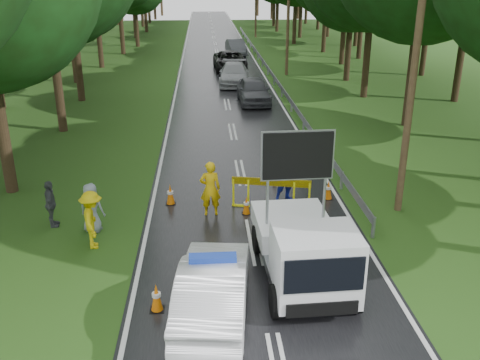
{
  "coord_description": "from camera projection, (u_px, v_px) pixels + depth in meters",
  "views": [
    {
      "loc": [
        -1.42,
        -14.5,
        7.73
      ],
      "look_at": [
        -0.31,
        1.88,
        1.3
      ],
      "focal_mm": 40.0,
      "sensor_mm": 36.0,
      "label": 1
    }
  ],
  "objects": [
    {
      "name": "barrier",
      "position": [
        271.0,
        186.0,
        18.32
      ],
      "size": [
        2.68,
        0.65,
        1.13
      ],
      "rotation": [
        0.0,
        0.0,
        -0.22
      ],
      "color": "#FAFE0D",
      "rests_on": "ground"
    },
    {
      "name": "utility_pole_near",
      "position": [
        415.0,
        62.0,
        16.72
      ],
      "size": [
        1.4,
        0.24,
        10.0
      ],
      "color": "#462D20",
      "rests_on": "ground"
    },
    {
      "name": "cone_near_left",
      "position": [
        157.0,
        298.0,
        12.92
      ],
      "size": [
        0.35,
        0.35,
        0.75
      ],
      "color": "black",
      "rests_on": "ground"
    },
    {
      "name": "civilian",
      "position": [
        289.0,
        175.0,
        18.89
      ],
      "size": [
        1.19,
        1.07,
        2.01
      ],
      "primitive_type": "imported",
      "rotation": [
        0.0,
        0.0,
        0.38
      ],
      "color": "#1929A7",
      "rests_on": "ground"
    },
    {
      "name": "bystander_right",
      "position": [
        92.0,
        208.0,
        16.75
      ],
      "size": [
        0.9,
        0.71,
        1.61
      ],
      "primitive_type": "imported",
      "rotation": [
        0.0,
        0.0,
        2.86
      ],
      "color": "gray",
      "rests_on": "ground"
    },
    {
      "name": "utility_pole_mid",
      "position": [
        288.0,
        8.0,
        40.87
      ],
      "size": [
        1.4,
        0.24,
        10.0
      ],
      "color": "#462D20",
      "rests_on": "ground"
    },
    {
      "name": "bystander_left",
      "position": [
        92.0,
        220.0,
        15.75
      ],
      "size": [
        0.87,
        1.26,
        1.78
      ],
      "primitive_type": "imported",
      "rotation": [
        0.0,
        0.0,
        1.76
      ],
      "color": "#CEBB0B",
      "rests_on": "ground"
    },
    {
      "name": "police_sedan",
      "position": [
        213.0,
        288.0,
        12.63
      ],
      "size": [
        2.03,
        4.61,
        1.62
      ],
      "rotation": [
        0.0,
        0.0,
        3.03
      ],
      "color": "white",
      "rests_on": "ground"
    },
    {
      "name": "officer",
      "position": [
        210.0,
        189.0,
        17.82
      ],
      "size": [
        0.73,
        0.5,
        1.92
      ],
      "primitive_type": "imported",
      "rotation": [
        0.0,
        0.0,
        3.2
      ],
      "color": "yellow",
      "rests_on": "ground"
    },
    {
      "name": "work_truck",
      "position": [
        304.0,
        249.0,
        13.81
      ],
      "size": [
        2.32,
        4.87,
        3.81
      ],
      "rotation": [
        0.0,
        0.0,
        0.04
      ],
      "color": "gray",
      "rests_on": "ground"
    },
    {
      "name": "cone_center",
      "position": [
        246.0,
        205.0,
        18.12
      ],
      "size": [
        0.31,
        0.31,
        0.65
      ],
      "color": "black",
      "rests_on": "ground"
    },
    {
      "name": "guardrail",
      "position": [
        266.0,
        65.0,
        43.97
      ],
      "size": [
        0.12,
        60.06,
        0.7
      ],
      "color": "gray",
      "rests_on": "ground"
    },
    {
      "name": "cone_right",
      "position": [
        328.0,
        190.0,
        19.29
      ],
      "size": [
        0.35,
        0.35,
        0.74
      ],
      "color": "black",
      "rests_on": "ground"
    },
    {
      "name": "queue_car_second",
      "position": [
        234.0,
        74.0,
        38.83
      ],
      "size": [
        2.46,
        5.31,
        1.5
      ],
      "primitive_type": "imported",
      "rotation": [
        0.0,
        0.0,
        -0.07
      ],
      "color": "#93969A",
      "rests_on": "ground"
    },
    {
      "name": "cone_far",
      "position": [
        275.0,
        174.0,
        20.99
      ],
      "size": [
        0.3,
        0.3,
        0.63
      ],
      "color": "black",
      "rests_on": "ground"
    },
    {
      "name": "cone_left_mid",
      "position": [
        170.0,
        195.0,
        18.86
      ],
      "size": [
        0.36,
        0.36,
        0.76
      ],
      "color": "black",
      "rests_on": "ground"
    },
    {
      "name": "queue_car_fourth",
      "position": [
        236.0,
        47.0,
        52.62
      ],
      "size": [
        2.02,
        4.64,
        1.49
      ],
      "primitive_type": "imported",
      "rotation": [
        0.0,
        0.0,
        0.1
      ],
      "color": "#42444A",
      "rests_on": "ground"
    },
    {
      "name": "bystander_mid",
      "position": [
        51.0,
        204.0,
        17.08
      ],
      "size": [
        0.53,
        0.97,
        1.56
      ],
      "primitive_type": "imported",
      "rotation": [
        0.0,
        0.0,
        1.74
      ],
      "color": "#3F4246",
      "rests_on": "ground"
    },
    {
      "name": "ground",
      "position": [
        254.0,
        241.0,
        16.38
      ],
      "size": [
        160.0,
        160.0,
        0.0
      ],
      "primitive_type": "plane",
      "color": "#2A4E16",
      "rests_on": "ground"
    },
    {
      "name": "queue_car_third",
      "position": [
        230.0,
        61.0,
        44.43
      ],
      "size": [
        2.77,
        5.61,
        1.53
      ],
      "primitive_type": "imported",
      "rotation": [
        0.0,
        0.0,
        0.04
      ],
      "color": "black",
      "rests_on": "ground"
    },
    {
      "name": "road",
      "position": [
        221.0,
        71.0,
        44.24
      ],
      "size": [
        7.0,
        140.0,
        0.02
      ],
      "primitive_type": "cube",
      "color": "black",
      "rests_on": "ground"
    },
    {
      "name": "queue_car_first",
      "position": [
        253.0,
        91.0,
        33.3
      ],
      "size": [
        1.99,
        4.66,
        1.57
      ],
      "primitive_type": "imported",
      "rotation": [
        0.0,
        0.0,
        0.03
      ],
      "color": "#3D3F44",
      "rests_on": "ground"
    }
  ]
}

